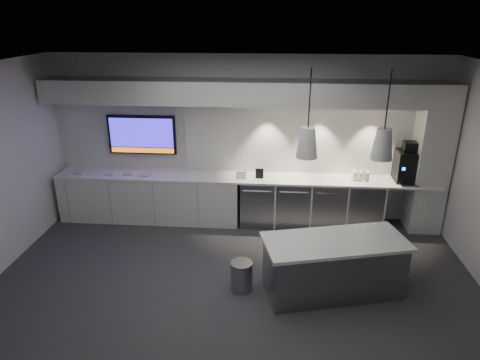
# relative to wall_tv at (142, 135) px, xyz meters

# --- Properties ---
(floor) EXTENTS (7.00, 7.00, 0.00)m
(floor) POSITION_rel_wall_tv_xyz_m (1.90, -2.45, -1.56)
(floor) COLOR #333335
(floor) RESTS_ON ground
(ceiling) EXTENTS (7.00, 7.00, 0.00)m
(ceiling) POSITION_rel_wall_tv_xyz_m (1.90, -2.45, 1.44)
(ceiling) COLOR black
(ceiling) RESTS_ON wall_back
(wall_back) EXTENTS (7.00, 0.00, 7.00)m
(wall_back) POSITION_rel_wall_tv_xyz_m (1.90, 0.05, -0.06)
(wall_back) COLOR silver
(wall_back) RESTS_ON floor
(wall_front) EXTENTS (7.00, 0.00, 7.00)m
(wall_front) POSITION_rel_wall_tv_xyz_m (1.90, -4.95, -0.06)
(wall_front) COLOR silver
(wall_front) RESTS_ON floor
(back_counter) EXTENTS (6.80, 0.65, 0.04)m
(back_counter) POSITION_rel_wall_tv_xyz_m (1.90, -0.27, -0.68)
(back_counter) COLOR white
(back_counter) RESTS_ON left_base_cabinets
(left_base_cabinets) EXTENTS (3.30, 0.63, 0.86)m
(left_base_cabinets) POSITION_rel_wall_tv_xyz_m (0.15, -0.27, -1.13)
(left_base_cabinets) COLOR silver
(left_base_cabinets) RESTS_ON floor
(fridge_unit_a) EXTENTS (0.60, 0.61, 0.85)m
(fridge_unit_a) POSITION_rel_wall_tv_xyz_m (2.15, -0.27, -1.13)
(fridge_unit_a) COLOR gray
(fridge_unit_a) RESTS_ON floor
(fridge_unit_b) EXTENTS (0.60, 0.61, 0.85)m
(fridge_unit_b) POSITION_rel_wall_tv_xyz_m (2.78, -0.27, -1.13)
(fridge_unit_b) COLOR gray
(fridge_unit_b) RESTS_ON floor
(fridge_unit_c) EXTENTS (0.60, 0.61, 0.85)m
(fridge_unit_c) POSITION_rel_wall_tv_xyz_m (3.41, -0.27, -1.13)
(fridge_unit_c) COLOR gray
(fridge_unit_c) RESTS_ON floor
(fridge_unit_d) EXTENTS (0.60, 0.61, 0.85)m
(fridge_unit_d) POSITION_rel_wall_tv_xyz_m (4.04, -0.27, -1.13)
(fridge_unit_d) COLOR gray
(fridge_unit_d) RESTS_ON floor
(backsplash) EXTENTS (4.60, 0.03, 1.30)m
(backsplash) POSITION_rel_wall_tv_xyz_m (3.10, 0.03, -0.01)
(backsplash) COLOR silver
(backsplash) RESTS_ON wall_back
(soffit) EXTENTS (6.90, 0.60, 0.40)m
(soffit) POSITION_rel_wall_tv_xyz_m (1.90, -0.25, 0.84)
(soffit) COLOR silver
(soffit) RESTS_ON wall_back
(column) EXTENTS (0.55, 0.55, 2.60)m
(column) POSITION_rel_wall_tv_xyz_m (5.10, -0.25, -0.26)
(column) COLOR silver
(column) RESTS_ON floor
(wall_tv) EXTENTS (1.25, 0.07, 0.72)m
(wall_tv) POSITION_rel_wall_tv_xyz_m (0.00, 0.00, 0.00)
(wall_tv) COLOR black
(wall_tv) RESTS_ON wall_back
(island) EXTENTS (2.05, 1.26, 0.81)m
(island) POSITION_rel_wall_tv_xyz_m (3.27, -2.32, -1.15)
(island) COLOR gray
(island) RESTS_ON floor
(bin) EXTENTS (0.32, 0.32, 0.43)m
(bin) POSITION_rel_wall_tv_xyz_m (2.02, -2.37, -1.34)
(bin) COLOR gray
(bin) RESTS_ON floor
(coffee_machine) EXTENTS (0.39, 0.56, 0.70)m
(coffee_machine) POSITION_rel_wall_tv_xyz_m (4.72, -0.25, -0.37)
(coffee_machine) COLOR black
(coffee_machine) RESTS_ON back_counter
(sign_black) EXTENTS (0.14, 0.02, 0.18)m
(sign_black) POSITION_rel_wall_tv_xyz_m (2.18, -0.34, -0.57)
(sign_black) COLOR black
(sign_black) RESTS_ON back_counter
(sign_white) EXTENTS (0.18, 0.04, 0.14)m
(sign_white) POSITION_rel_wall_tv_xyz_m (1.85, -0.39, -0.59)
(sign_white) COLOR white
(sign_white) RESTS_ON back_counter
(cup_cluster) EXTENTS (0.29, 0.18, 0.16)m
(cup_cluster) POSITION_rel_wall_tv_xyz_m (3.95, -0.27, -0.58)
(cup_cluster) COLOR white
(cup_cluster) RESTS_ON back_counter
(tray_a) EXTENTS (0.17, 0.17, 0.02)m
(tray_a) POSITION_rel_wall_tv_xyz_m (-1.12, -0.35, -0.65)
(tray_a) COLOR #B1B1B1
(tray_a) RESTS_ON back_counter
(tray_b) EXTENTS (0.18, 0.18, 0.02)m
(tray_b) POSITION_rel_wall_tv_xyz_m (-0.52, -0.37, -0.65)
(tray_b) COLOR #B1B1B1
(tray_b) RESTS_ON back_counter
(tray_c) EXTENTS (0.20, 0.20, 0.02)m
(tray_c) POSITION_rel_wall_tv_xyz_m (-0.22, -0.32, -0.65)
(tray_c) COLOR #B1B1B1
(tray_c) RESTS_ON back_counter
(tray_d) EXTENTS (0.19, 0.19, 0.02)m
(tray_d) POSITION_rel_wall_tv_xyz_m (0.11, -0.36, -0.65)
(tray_d) COLOR #B1B1B1
(tray_d) RESTS_ON back_counter
(pendant_left) EXTENTS (0.27, 0.27, 1.08)m
(pendant_left) POSITION_rel_wall_tv_xyz_m (2.82, -2.32, 0.59)
(pendant_left) COLOR silver
(pendant_left) RESTS_ON ceiling
(pendant_right) EXTENTS (0.27, 0.27, 1.08)m
(pendant_right) POSITION_rel_wall_tv_xyz_m (3.72, -2.32, 0.59)
(pendant_right) COLOR silver
(pendant_right) RESTS_ON ceiling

